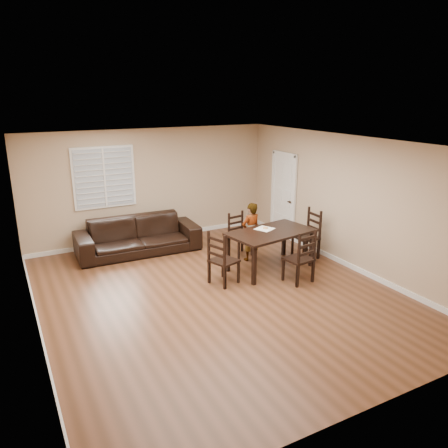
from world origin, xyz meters
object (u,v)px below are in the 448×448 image
(chair_near, at_px, (237,235))
(chair_left, at_px, (219,261))
(child, at_px, (251,232))
(sofa, at_px, (138,236))
(donut, at_px, (265,228))
(chair_right, at_px, (311,235))
(chair_far, at_px, (303,260))
(dining_table, at_px, (271,235))

(chair_near, height_order, chair_left, chair_left)
(child, distance_m, sofa, 2.57)
(child, relative_size, donut, 13.05)
(donut, xyz_separation_m, sofa, (-2.10, 2.00, -0.44))
(chair_left, distance_m, child, 1.47)
(child, xyz_separation_m, sofa, (-2.01, 1.58, -0.24))
(chair_right, distance_m, child, 1.36)
(chair_right, bearing_deg, chair_far, -42.14)
(chair_far, bearing_deg, chair_left, -33.13)
(dining_table, bearing_deg, chair_right, -0.22)
(chair_near, xyz_separation_m, chair_left, (-1.12, -1.30, 0.04))
(child, bearing_deg, chair_near, -90.33)
(chair_far, relative_size, child, 0.83)
(chair_right, bearing_deg, sofa, -119.93)
(donut, bearing_deg, child, 101.77)
(chair_near, height_order, donut, chair_near)
(chair_far, relative_size, chair_right, 0.98)
(chair_left, relative_size, chair_right, 0.97)
(chair_far, height_order, sofa, chair_far)
(chair_left, relative_size, donut, 10.74)
(chair_right, bearing_deg, chair_near, -121.99)
(chair_near, height_order, sofa, chair_near)
(sofa, bearing_deg, child, -36.21)
(donut, relative_size, sofa, 0.04)
(chair_near, height_order, chair_far, chair_far)
(chair_far, xyz_separation_m, sofa, (-2.25, 3.10, -0.08))
(sofa, bearing_deg, chair_near, -28.12)
(chair_left, bearing_deg, chair_right, -99.73)
(child, bearing_deg, sofa, -47.31)
(donut, bearing_deg, chair_far, -82.34)
(dining_table, xyz_separation_m, chair_right, (1.18, 0.18, -0.23))
(child, height_order, sofa, child)
(sofa, bearing_deg, chair_far, -52.14)
(donut, height_order, sofa, donut)
(chair_far, distance_m, chair_left, 1.59)
(dining_table, height_order, chair_right, chair_right)
(dining_table, height_order, chair_far, chair_far)
(donut, distance_m, sofa, 2.93)
(chair_near, bearing_deg, chair_far, -89.77)
(chair_left, bearing_deg, donut, -90.92)
(chair_far, bearing_deg, child, -88.91)
(sofa, bearing_deg, chair_right, -29.61)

